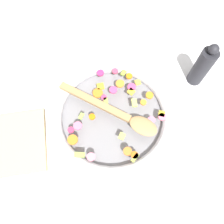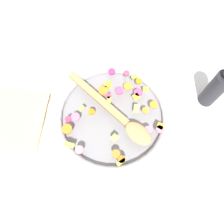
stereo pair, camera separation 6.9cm
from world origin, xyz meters
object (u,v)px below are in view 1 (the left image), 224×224
Objects in this scene: cutting_board at (15,143)px; wooden_spoon at (117,113)px; pepper_mill at (202,66)px; skillet at (112,115)px.

wooden_spoon is at bearing -84.93° from cutting_board.
wooden_spoon is at bearing 110.24° from pepper_mill.
pepper_mill is (0.11, -0.30, 0.02)m from wooden_spoon.
skillet reaches higher than cutting_board.
wooden_spoon is (-0.01, -0.01, 0.04)m from skillet.
pepper_mill is 0.66m from cutting_board.
skillet is 2.32× the size of pepper_mill.
skillet is 0.32m from cutting_board.
skillet is at bearing 52.59° from wooden_spoon.
cutting_board is (-0.04, 0.32, -0.01)m from skillet.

